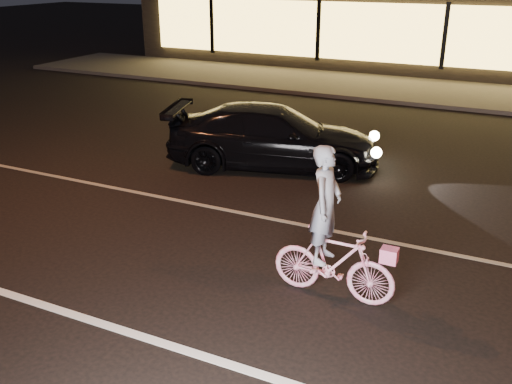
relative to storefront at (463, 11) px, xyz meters
The scene contains 7 objects.
ground 19.09m from the storefront, 90.00° to the right, with size 90.00×90.00×0.00m, color black.
lane_stripe_near 20.58m from the storefront, 90.00° to the right, with size 60.00×0.12×0.01m, color silver.
lane_stripe_far 17.10m from the storefront, 90.00° to the right, with size 60.00×0.10×0.01m, color gray.
sidewalk 6.32m from the storefront, 90.00° to the right, with size 30.00×4.00×0.12m, color #383533.
storefront is the anchor object (origin of this frame).
cyclist 18.83m from the storefront, 87.07° to the right, with size 1.54×0.53×1.94m.
sedan 14.72m from the storefront, 96.56° to the right, with size 4.57×2.87×1.23m.
Camera 1 is at (2.79, -5.71, 3.84)m, focal length 40.00 mm.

